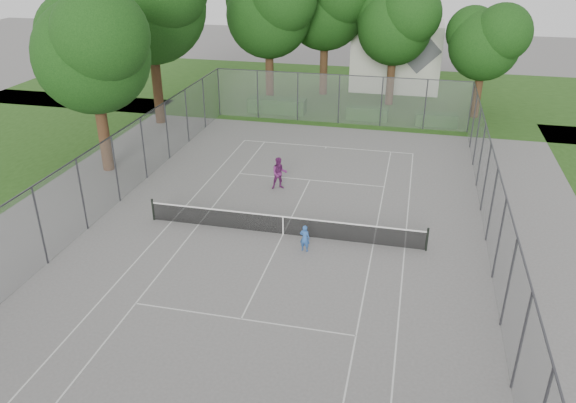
% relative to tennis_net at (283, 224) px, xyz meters
% --- Properties ---
extents(ground, '(120.00, 120.00, 0.00)m').
position_rel_tennis_net_xyz_m(ground, '(0.00, 0.00, -0.51)').
color(ground, slate).
rests_on(ground, ground).
extents(grass_far, '(60.00, 20.00, 0.00)m').
position_rel_tennis_net_xyz_m(grass_far, '(0.00, 26.00, -0.51)').
color(grass_far, '#234714').
rests_on(grass_far, ground).
extents(court_markings, '(11.03, 23.83, 0.01)m').
position_rel_tennis_net_xyz_m(court_markings, '(0.00, 0.00, -0.50)').
color(court_markings, silver).
rests_on(court_markings, ground).
extents(tennis_net, '(12.87, 0.10, 1.10)m').
position_rel_tennis_net_xyz_m(tennis_net, '(0.00, 0.00, 0.00)').
color(tennis_net, black).
rests_on(tennis_net, ground).
extents(perimeter_fence, '(18.08, 34.08, 3.52)m').
position_rel_tennis_net_xyz_m(perimeter_fence, '(0.00, 0.00, 1.30)').
color(perimeter_fence, '#38383D').
rests_on(perimeter_fence, ground).
extents(tree_far_left, '(7.42, 6.77, 10.66)m').
position_rel_tennis_net_xyz_m(tree_far_left, '(-6.08, 21.02, 6.81)').
color(tree_far_left, '#3D2516').
rests_on(tree_far_left, ground).
extents(tree_far_midleft, '(7.60, 6.94, 10.93)m').
position_rel_tennis_net_xyz_m(tree_far_midleft, '(-2.36, 24.71, 7.00)').
color(tree_far_midleft, '#3D2516').
rests_on(tree_far_midleft, ground).
extents(tree_far_midright, '(6.48, 5.92, 9.32)m').
position_rel_tennis_net_xyz_m(tree_far_midright, '(3.32, 22.79, 5.89)').
color(tree_far_midright, '#3D2516').
rests_on(tree_far_midright, ground).
extents(tree_far_right, '(5.74, 5.24, 8.25)m').
position_rel_tennis_net_xyz_m(tree_far_right, '(9.76, 20.79, 5.15)').
color(tree_far_right, '#3D2516').
rests_on(tree_far_right, ground).
extents(tree_side_front, '(7.11, 6.49, 10.23)m').
position_rel_tennis_net_xyz_m(tree_side_front, '(-11.66, 5.25, 6.51)').
color(tree_side_front, '#3D2516').
rests_on(tree_side_front, ground).
extents(hedge_left, '(4.36, 1.31, 1.09)m').
position_rel_tennis_net_xyz_m(hedge_left, '(-4.95, 18.62, 0.03)').
color(hedge_left, '#1F4917').
rests_on(hedge_left, ground).
extents(hedge_mid, '(3.00, 0.86, 0.94)m').
position_rel_tennis_net_xyz_m(hedge_mid, '(1.95, 18.26, -0.04)').
color(hedge_mid, '#1F4917').
rests_on(hedge_mid, ground).
extents(hedge_right, '(2.89, 1.06, 0.87)m').
position_rel_tennis_net_xyz_m(hedge_right, '(6.90, 18.05, -0.08)').
color(hedge_right, '#1F4917').
rests_on(hedge_right, ground).
extents(house, '(7.46, 5.78, 9.29)m').
position_rel_tennis_net_xyz_m(house, '(3.33, 28.56, 3.23)').
color(house, silver).
rests_on(house, ground).
extents(girl_player, '(0.49, 0.36, 1.23)m').
position_rel_tennis_net_xyz_m(girl_player, '(1.25, -1.20, 0.11)').
color(girl_player, '#2D5CAA').
rests_on(girl_player, ground).
extents(woman_player, '(1.04, 0.94, 1.76)m').
position_rel_tennis_net_xyz_m(woman_player, '(-1.38, 4.93, 0.37)').
color(woman_player, '#68225F').
rests_on(woman_player, ground).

